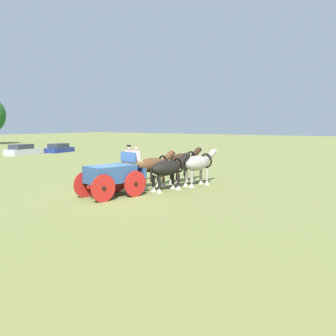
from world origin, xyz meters
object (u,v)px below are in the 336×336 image
(draft_horse_lead_off, at_px, (198,164))
(show_wagon, at_px, (113,174))
(parked_vehicle_e, at_px, (22,150))
(draft_horse_rear_off, at_px, (168,169))
(parked_vehicle_f, at_px, (59,148))
(draft_horse_rear_near, at_px, (154,166))
(draft_horse_lead_near, at_px, (183,162))

(draft_horse_lead_off, bearing_deg, show_wagon, 161.10)
(parked_vehicle_e, bearing_deg, draft_horse_lead_off, -104.95)
(draft_horse_rear_off, height_order, draft_horse_lead_off, draft_horse_lead_off)
(draft_horse_lead_off, relative_size, parked_vehicle_f, 0.68)
(draft_horse_rear_near, xyz_separation_m, draft_horse_rear_off, (-0.29, -1.27, -0.06))
(draft_horse_rear_off, distance_m, parked_vehicle_f, 32.91)
(draft_horse_rear_off, relative_size, parked_vehicle_f, 0.71)
(show_wagon, height_order, parked_vehicle_f, show_wagon)
(draft_horse_lead_off, distance_m, parked_vehicle_e, 31.10)
(draft_horse_lead_near, height_order, parked_vehicle_e, draft_horse_lead_near)
(parked_vehicle_e, bearing_deg, draft_horse_rear_off, -109.69)
(draft_horse_rear_near, bearing_deg, draft_horse_lead_off, -39.41)
(draft_horse_rear_near, bearing_deg, draft_horse_rear_off, -102.85)
(draft_horse_rear_near, xyz_separation_m, parked_vehicle_e, (10.26, 28.20, -0.77))
(draft_horse_rear_near, bearing_deg, parked_vehicle_e, 70.01)
(draft_horse_rear_near, height_order, parked_vehicle_f, draft_horse_rear_near)
(parked_vehicle_e, relative_size, parked_vehicle_f, 1.07)
(show_wagon, relative_size, draft_horse_lead_near, 1.87)
(show_wagon, bearing_deg, draft_horse_rear_off, -23.48)
(draft_horse_rear_near, bearing_deg, show_wagon, 178.00)
(show_wagon, relative_size, parked_vehicle_e, 1.18)
(draft_horse_rear_off, height_order, draft_horse_lead_near, draft_horse_lead_near)
(draft_horse_rear_near, xyz_separation_m, draft_horse_lead_near, (2.52, -0.57, 0.08))
(draft_horse_rear_near, distance_m, parked_vehicle_f, 31.66)
(show_wagon, xyz_separation_m, draft_horse_rear_off, (3.20, -1.39, 0.08))
(show_wagon, bearing_deg, parked_vehicle_e, 63.92)
(show_wagon, distance_m, draft_horse_rear_off, 3.49)
(draft_horse_lead_near, relative_size, parked_vehicle_e, 0.63)
(draft_horse_rear_near, distance_m, parked_vehicle_e, 30.02)
(parked_vehicle_f, bearing_deg, show_wagon, -124.75)
(show_wagon, xyz_separation_m, draft_horse_lead_off, (5.72, -1.96, 0.17))
(draft_horse_rear_off, xyz_separation_m, draft_horse_lead_near, (2.81, 0.70, 0.14))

